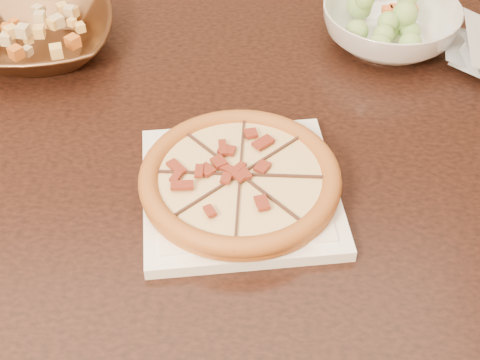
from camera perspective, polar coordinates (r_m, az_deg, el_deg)
The scene contains 7 objects.
floor at distance 1.69m, azimuth -4.25°, elevation -13.08°, with size 4.00×4.00×0.02m, color black.
dining_table at distance 1.13m, azimuth -5.87°, elevation 1.65°, with size 1.56×1.10×0.75m.
plate at distance 0.92m, azimuth 0.00°, elevation -0.86°, with size 0.28×0.28×0.02m.
pizza at distance 0.91m, azimuth -0.00°, elevation 0.18°, with size 0.28×0.28×0.03m.
bronze_bowl at distance 1.23m, azimuth -16.79°, elevation 11.58°, with size 0.26×0.26×0.06m, color brown.
mixed_dish at distance 1.21m, azimuth -17.29°, elevation 13.38°, with size 0.12×0.12×0.03m.
salad_bowl at distance 1.23m, azimuth 12.65°, elevation 12.73°, with size 0.24×0.24×0.08m, color silver.
Camera 1 is at (0.09, -0.91, 1.42)m, focal length 50.00 mm.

